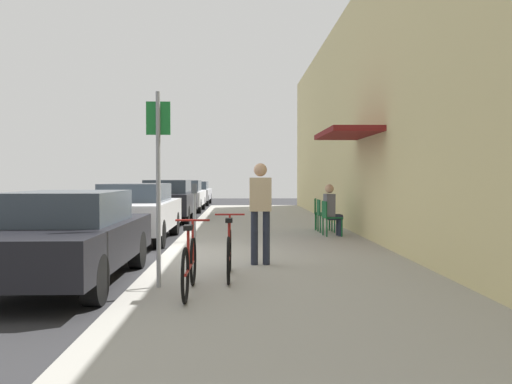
# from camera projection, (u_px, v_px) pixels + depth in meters

# --- Properties ---
(ground_plane) EXTENTS (60.00, 60.00, 0.00)m
(ground_plane) POSITION_uv_depth(u_px,v_px,m) (159.00, 263.00, 9.85)
(ground_plane) COLOR #2D2D30
(sidewalk_slab) EXTENTS (4.50, 32.00, 0.12)m
(sidewalk_slab) POSITION_uv_depth(u_px,v_px,m) (274.00, 246.00, 11.91)
(sidewalk_slab) COLOR #9E9B93
(sidewalk_slab) RESTS_ON ground_plane
(building_facade) EXTENTS (1.40, 32.00, 6.40)m
(building_facade) POSITION_uv_depth(u_px,v_px,m) (381.00, 105.00, 11.90)
(building_facade) COLOR beige
(building_facade) RESTS_ON ground_plane
(parked_car_0) EXTENTS (1.80, 4.40, 1.37)m
(parked_car_0) POSITION_uv_depth(u_px,v_px,m) (66.00, 236.00, 7.94)
(parked_car_0) COLOR black
(parked_car_0) RESTS_ON ground_plane
(parked_car_1) EXTENTS (1.80, 4.40, 1.43)m
(parked_car_1) POSITION_uv_depth(u_px,v_px,m) (136.00, 211.00, 13.26)
(parked_car_1) COLOR #B7B7BC
(parked_car_1) RESTS_ON ground_plane
(parked_car_2) EXTENTS (1.80, 4.40, 1.48)m
(parked_car_2) POSITION_uv_depth(u_px,v_px,m) (168.00, 200.00, 19.20)
(parked_car_2) COLOR black
(parked_car_2) RESTS_ON ground_plane
(parked_car_3) EXTENTS (1.80, 4.40, 1.44)m
(parked_car_3) POSITION_uv_depth(u_px,v_px,m) (184.00, 195.00, 24.73)
(parked_car_3) COLOR silver
(parked_car_3) RESTS_ON ground_plane
(parked_car_4) EXTENTS (1.80, 4.40, 1.34)m
(parked_car_4) POSITION_uv_depth(u_px,v_px,m) (194.00, 193.00, 30.61)
(parked_car_4) COLOR #B7B7BC
(parked_car_4) RESTS_ON ground_plane
(parking_meter) EXTENTS (0.12, 0.10, 1.32)m
(parking_meter) POSITION_uv_depth(u_px,v_px,m) (194.00, 208.00, 12.18)
(parking_meter) COLOR slate
(parking_meter) RESTS_ON sidewalk_slab
(street_sign) EXTENTS (0.32, 0.06, 2.60)m
(street_sign) POSITION_uv_depth(u_px,v_px,m) (158.00, 173.00, 7.10)
(street_sign) COLOR gray
(street_sign) RESTS_ON sidewalk_slab
(bicycle_0) EXTENTS (0.46, 1.71, 0.90)m
(bicycle_0) POSITION_uv_depth(u_px,v_px,m) (189.00, 265.00, 6.71)
(bicycle_0) COLOR black
(bicycle_0) RESTS_ON sidewalk_slab
(bicycle_1) EXTENTS (0.46, 1.71, 0.90)m
(bicycle_1) POSITION_uv_depth(u_px,v_px,m) (229.00, 253.00, 7.81)
(bicycle_1) COLOR black
(bicycle_1) RESTS_ON sidewalk_slab
(cafe_chair_0) EXTENTS (0.48, 0.48, 0.87)m
(cafe_chair_0) POSITION_uv_depth(u_px,v_px,m) (329.00, 216.00, 13.30)
(cafe_chair_0) COLOR #14592D
(cafe_chair_0) RESTS_ON sidewalk_slab
(seated_patron_0) EXTENTS (0.45, 0.39, 1.29)m
(seated_patron_0) POSITION_uv_depth(u_px,v_px,m) (332.00, 208.00, 13.31)
(seated_patron_0) COLOR #232838
(seated_patron_0) RESTS_ON sidewalk_slab
(cafe_chair_1) EXTENTS (0.44, 0.44, 0.87)m
(cafe_chair_1) POSITION_uv_depth(u_px,v_px,m) (323.00, 213.00, 14.25)
(cafe_chair_1) COLOR #14592D
(cafe_chair_1) RESTS_ON sidewalk_slab
(cafe_chair_2) EXTENTS (0.52, 0.52, 0.87)m
(cafe_chair_2) POSITION_uv_depth(u_px,v_px,m) (320.00, 212.00, 14.87)
(cafe_chair_2) COLOR #14592D
(cafe_chair_2) RESTS_ON sidewalk_slab
(pedestrian_standing) EXTENTS (0.36, 0.22, 1.70)m
(pedestrian_standing) POSITION_uv_depth(u_px,v_px,m) (260.00, 205.00, 8.93)
(pedestrian_standing) COLOR #232838
(pedestrian_standing) RESTS_ON sidewalk_slab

